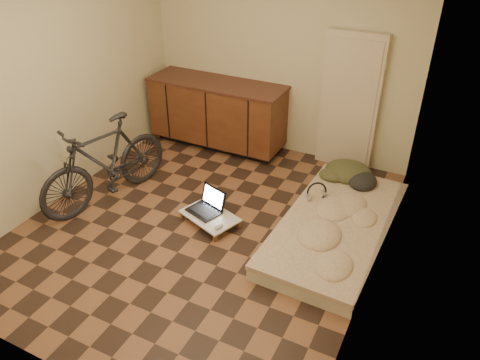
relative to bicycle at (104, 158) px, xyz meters
The scene contains 10 objects.
room_shell 1.42m from the bicycle, ahead, with size 3.50×4.00×2.60m.
cabinets 1.81m from the bicycle, 75.60° to the left, with size 1.84×0.62×0.91m.
appliance_panel 2.95m from the bicycle, 42.77° to the left, with size 0.70×0.10×1.70m, color beige.
bicycle is the anchor object (origin of this frame).
futon 2.59m from the bicycle, 11.71° to the left, with size 1.07×2.12×0.18m.
clothing_pile 2.80m from the bicycle, 30.21° to the left, with size 0.58×0.48×0.23m, color #3A3D24, non-canonical shape.
headphones 2.35m from the bicycle, 20.60° to the left, with size 0.25×0.23×0.17m, color black, non-canonical shape.
lap_desk 1.33m from the bicycle, ahead, with size 0.69×0.57×0.10m.
laptop 1.25m from the bicycle, ahead, with size 0.42×0.40×0.23m.
mouse 1.49m from the bicycle, ahead, with size 0.06×0.11×0.04m, color silver.
Camera 1 is at (2.12, -3.38, 3.02)m, focal length 35.00 mm.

